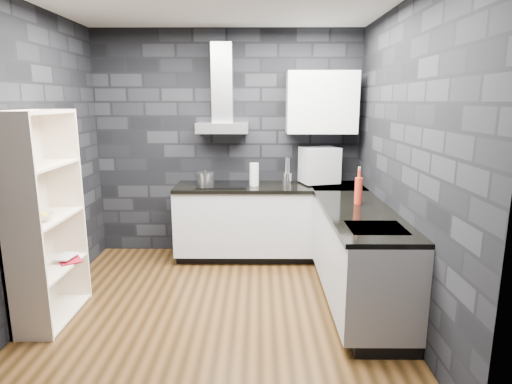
{
  "coord_description": "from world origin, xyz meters",
  "views": [
    {
      "loc": [
        0.38,
        -3.62,
        1.88
      ],
      "look_at": [
        0.35,
        0.45,
        1.0
      ],
      "focal_mm": 30.0,
      "sensor_mm": 36.0,
      "label": 1
    }
  ],
  "objects_px": {
    "glass_vase": "(254,174)",
    "appliance_garage": "(319,165)",
    "utensil_crock": "(287,179)",
    "fruit_bowl": "(40,217)",
    "bookshelf": "(45,219)",
    "pot": "(205,179)",
    "red_bottle": "(358,191)",
    "storage_jar": "(287,179)"
  },
  "relations": [
    {
      "from": "glass_vase",
      "to": "appliance_garage",
      "type": "height_order",
      "value": "appliance_garage"
    },
    {
      "from": "glass_vase",
      "to": "utensil_crock",
      "type": "bearing_deg",
      "value": 10.92
    },
    {
      "from": "appliance_garage",
      "to": "fruit_bowl",
      "type": "distance_m",
      "value": 3.01
    },
    {
      "from": "utensil_crock",
      "to": "bookshelf",
      "type": "bearing_deg",
      "value": -144.57
    },
    {
      "from": "utensil_crock",
      "to": "pot",
      "type": "bearing_deg",
      "value": -178.28
    },
    {
      "from": "utensil_crock",
      "to": "fruit_bowl",
      "type": "xyz_separation_m",
      "value": [
        -2.13,
        -1.6,
        -0.03
      ]
    },
    {
      "from": "pot",
      "to": "bookshelf",
      "type": "height_order",
      "value": "bookshelf"
    },
    {
      "from": "utensil_crock",
      "to": "appliance_garage",
      "type": "relative_size",
      "value": 0.33
    },
    {
      "from": "pot",
      "to": "utensil_crock",
      "type": "relative_size",
      "value": 1.48
    },
    {
      "from": "glass_vase",
      "to": "utensil_crock",
      "type": "height_order",
      "value": "glass_vase"
    },
    {
      "from": "appliance_garage",
      "to": "red_bottle",
      "type": "height_order",
      "value": "appliance_garage"
    },
    {
      "from": "appliance_garage",
      "to": "bookshelf",
      "type": "relative_size",
      "value": 0.23
    },
    {
      "from": "glass_vase",
      "to": "fruit_bowl",
      "type": "relative_size",
      "value": 1.16
    },
    {
      "from": "pot",
      "to": "glass_vase",
      "type": "height_order",
      "value": "glass_vase"
    },
    {
      "from": "red_bottle",
      "to": "bookshelf",
      "type": "relative_size",
      "value": 0.14
    },
    {
      "from": "appliance_garage",
      "to": "fruit_bowl",
      "type": "bearing_deg",
      "value": -163.22
    },
    {
      "from": "pot",
      "to": "storage_jar",
      "type": "xyz_separation_m",
      "value": [
        0.96,
        0.08,
        -0.02
      ]
    },
    {
      "from": "appliance_garage",
      "to": "bookshelf",
      "type": "distance_m",
      "value": 2.97
    },
    {
      "from": "appliance_garage",
      "to": "fruit_bowl",
      "type": "xyz_separation_m",
      "value": [
        -2.51,
        -1.65,
        -0.19
      ]
    },
    {
      "from": "appliance_garage",
      "to": "red_bottle",
      "type": "bearing_deg",
      "value": -93.11
    },
    {
      "from": "glass_vase",
      "to": "bookshelf",
      "type": "bearing_deg",
      "value": -140.44
    },
    {
      "from": "glass_vase",
      "to": "appliance_garage",
      "type": "relative_size",
      "value": 0.64
    },
    {
      "from": "pot",
      "to": "storage_jar",
      "type": "distance_m",
      "value": 0.97
    },
    {
      "from": "glass_vase",
      "to": "fruit_bowl",
      "type": "distance_m",
      "value": 2.32
    },
    {
      "from": "pot",
      "to": "utensil_crock",
      "type": "height_order",
      "value": "utensil_crock"
    },
    {
      "from": "glass_vase",
      "to": "bookshelf",
      "type": "height_order",
      "value": "bookshelf"
    },
    {
      "from": "pot",
      "to": "appliance_garage",
      "type": "relative_size",
      "value": 0.49
    },
    {
      "from": "utensil_crock",
      "to": "storage_jar",
      "type": "bearing_deg",
      "value": 85.67
    },
    {
      "from": "pot",
      "to": "appliance_garage",
      "type": "distance_m",
      "value": 1.36
    },
    {
      "from": "red_bottle",
      "to": "fruit_bowl",
      "type": "xyz_separation_m",
      "value": [
        -2.75,
        -0.65,
        -0.09
      ]
    },
    {
      "from": "pot",
      "to": "appliance_garage",
      "type": "bearing_deg",
      "value": 3.42
    },
    {
      "from": "utensil_crock",
      "to": "fruit_bowl",
      "type": "distance_m",
      "value": 2.66
    },
    {
      "from": "pot",
      "to": "utensil_crock",
      "type": "xyz_separation_m",
      "value": [
        0.96,
        0.03,
        -0.0
      ]
    },
    {
      "from": "red_bottle",
      "to": "appliance_garage",
      "type": "bearing_deg",
      "value": 103.4
    },
    {
      "from": "utensil_crock",
      "to": "glass_vase",
      "type": "bearing_deg",
      "value": -169.08
    },
    {
      "from": "utensil_crock",
      "to": "bookshelf",
      "type": "height_order",
      "value": "bookshelf"
    },
    {
      "from": "utensil_crock",
      "to": "red_bottle",
      "type": "xyz_separation_m",
      "value": [
        0.62,
        -0.95,
        0.06
      ]
    },
    {
      "from": "bookshelf",
      "to": "fruit_bowl",
      "type": "distance_m",
      "value": 0.09
    },
    {
      "from": "glass_vase",
      "to": "storage_jar",
      "type": "distance_m",
      "value": 0.42
    },
    {
      "from": "storage_jar",
      "to": "fruit_bowl",
      "type": "relative_size",
      "value": 0.48
    },
    {
      "from": "red_bottle",
      "to": "bookshelf",
      "type": "height_order",
      "value": "bookshelf"
    },
    {
      "from": "storage_jar",
      "to": "red_bottle",
      "type": "xyz_separation_m",
      "value": [
        0.62,
        -1.01,
        0.07
      ]
    }
  ]
}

